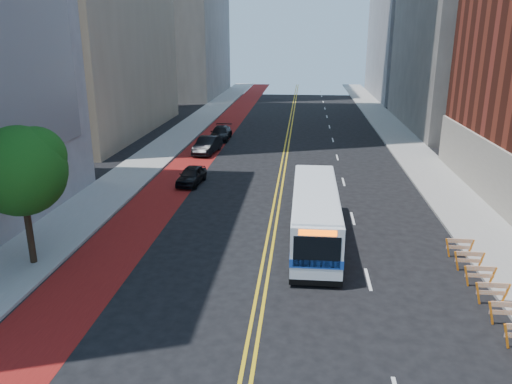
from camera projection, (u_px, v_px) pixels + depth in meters
The scene contains 13 objects.
ground at pixel (251, 352), 17.67m from camera, with size 160.00×160.00×0.00m, color black.
sidewalk_left at pixel (158, 153), 47.22m from camera, with size 4.00×140.00×0.15m, color gray.
sidewalk_right at pixel (418, 158), 45.03m from camera, with size 4.00×140.00×0.15m, color gray.
bus_lane_paint at pixel (199, 154), 46.89m from camera, with size 3.60×140.00×0.01m, color maroon.
center_line_inner at pixel (283, 156), 46.16m from camera, with size 0.14×140.00×0.01m, color gold.
center_line_outer at pixel (287, 156), 46.13m from camera, with size 0.14×140.00×0.01m, color gold.
lane_dashes at pixel (333, 140), 53.30m from camera, with size 0.14×98.20×0.01m.
construction_barriers at pixel (499, 300), 19.84m from camera, with size 1.42×10.91×1.00m.
street_tree at pixel (22, 167), 22.95m from camera, with size 4.20×4.20×6.70m.
transit_bus at pixel (315, 214), 26.77m from camera, with size 2.40×10.81×2.97m.
car_a at pixel (191, 175), 37.42m from camera, with size 1.57×3.90×1.33m, color black.
car_b at pixel (207, 145), 47.10m from camera, with size 1.65×4.74×1.56m, color black.
car_c at pixel (221, 133), 53.14m from camera, with size 2.00×4.91×1.43m, color black.
Camera 1 is at (1.64, -15.05, 10.74)m, focal length 35.00 mm.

